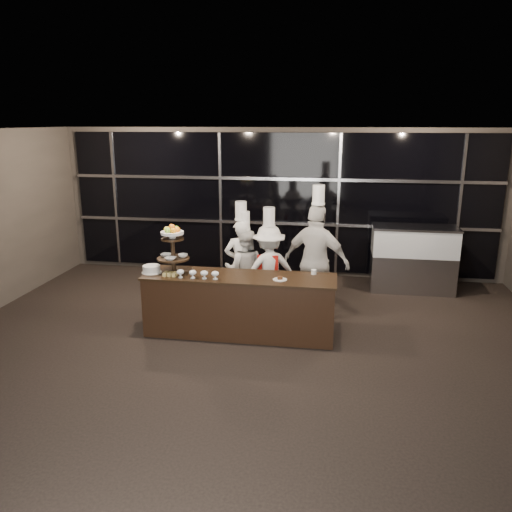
% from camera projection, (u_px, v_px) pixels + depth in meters
% --- Properties ---
extents(room, '(10.00, 10.00, 10.00)m').
position_uv_depth(room, '(226.00, 275.00, 5.43)').
color(room, black).
rests_on(room, ground).
extents(window_wall, '(8.60, 0.10, 2.80)m').
position_uv_depth(window_wall, '(278.00, 203.00, 10.13)').
color(window_wall, black).
rests_on(window_wall, ground).
extents(buffet_counter, '(2.84, 0.74, 0.92)m').
position_uv_depth(buffet_counter, '(240.00, 305.00, 7.45)').
color(buffet_counter, black).
rests_on(buffet_counter, ground).
extents(display_stand, '(0.48, 0.48, 0.74)m').
position_uv_depth(display_stand, '(173.00, 246.00, 7.37)').
color(display_stand, black).
rests_on(display_stand, buffet_counter).
extents(compotes, '(0.63, 0.11, 0.12)m').
position_uv_depth(compotes, '(198.00, 273.00, 7.18)').
color(compotes, silver).
rests_on(compotes, buffet_counter).
extents(layer_cake, '(0.30, 0.30, 0.11)m').
position_uv_depth(layer_cake, '(152.00, 269.00, 7.47)').
color(layer_cake, white).
rests_on(layer_cake, buffet_counter).
extents(pastry_squares, '(0.20, 0.13, 0.05)m').
position_uv_depth(pastry_squares, '(170.00, 274.00, 7.32)').
color(pastry_squares, '#DEC66C').
rests_on(pastry_squares, buffet_counter).
extents(small_plate, '(0.20, 0.20, 0.05)m').
position_uv_depth(small_plate, '(280.00, 279.00, 7.13)').
color(small_plate, white).
rests_on(small_plate, buffet_counter).
extents(chef_cup, '(0.08, 0.08, 0.07)m').
position_uv_depth(chef_cup, '(314.00, 272.00, 7.39)').
color(chef_cup, white).
rests_on(chef_cup, buffet_counter).
extents(display_case, '(1.54, 0.67, 1.24)m').
position_uv_depth(display_case, '(413.00, 255.00, 9.34)').
color(display_case, '#A5A5AA').
rests_on(display_case, ground).
extents(chef_a, '(0.64, 0.51, 1.85)m').
position_uv_depth(chef_a, '(241.00, 263.00, 8.40)').
color(chef_a, white).
rests_on(chef_a, ground).
extents(chef_b, '(0.73, 0.59, 1.69)m').
position_uv_depth(chef_b, '(244.00, 268.00, 8.41)').
color(chef_b, white).
rests_on(chef_b, ground).
extents(chef_c, '(1.10, 0.91, 1.79)m').
position_uv_depth(chef_c, '(269.00, 269.00, 8.23)').
color(chef_c, white).
rests_on(chef_c, ground).
extents(chef_d, '(1.19, 0.81, 2.18)m').
position_uv_depth(chef_d, '(316.00, 261.00, 7.96)').
color(chef_d, silver).
rests_on(chef_d, ground).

